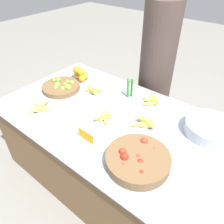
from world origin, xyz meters
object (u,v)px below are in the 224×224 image
object	(u,v)px
lime_bowl	(61,87)
tomato_basket	(138,160)
price_sign	(86,136)
metal_bowl	(210,128)
vendor_person	(156,72)

from	to	relation	value
lime_bowl	tomato_basket	size ratio (longest dim) A/B	0.88
price_sign	metal_bowl	bearing A→B (deg)	46.19
tomato_basket	vendor_person	distance (m)	1.17
tomato_basket	vendor_person	size ratio (longest dim) A/B	0.25
vendor_person	price_sign	bearing A→B (deg)	-85.35
metal_bowl	vendor_person	size ratio (longest dim) A/B	0.22
metal_bowl	price_sign	size ratio (longest dim) A/B	2.48
metal_bowl	vendor_person	bearing A→B (deg)	145.37
lime_bowl	vendor_person	size ratio (longest dim) A/B	0.22
lime_bowl	price_sign	world-z (taller)	lime_bowl
tomato_basket	metal_bowl	world-z (taller)	tomato_basket
price_sign	tomato_basket	bearing A→B (deg)	10.02
lime_bowl	tomato_basket	xyz separation A→B (m)	(1.05, -0.30, 0.01)
price_sign	vendor_person	xyz separation A→B (m)	(-0.09, 1.12, 0.01)
metal_bowl	lime_bowl	bearing A→B (deg)	-168.53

